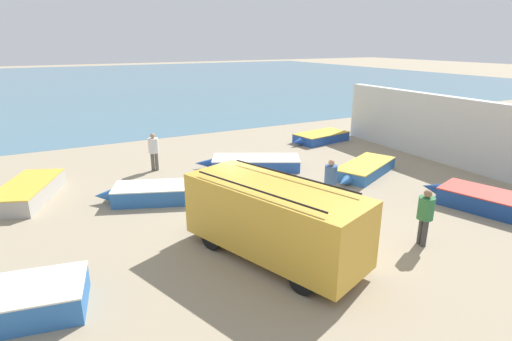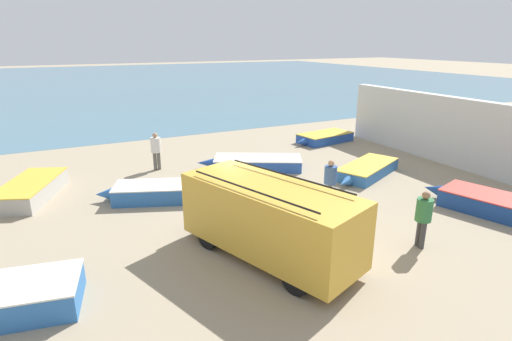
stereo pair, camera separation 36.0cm
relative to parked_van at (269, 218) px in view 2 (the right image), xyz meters
The scene contains 13 objects.
ground_plane 3.66m from the parked_van, 74.52° to the left, with size 200.00×200.00×0.00m, color gray.
sea_water 55.37m from the parked_van, 89.04° to the left, with size 120.00×80.00×0.01m, color #477084.
harbor_wall 12.75m from the parked_van, 19.95° to the left, with size 0.50×12.24×3.21m, color silver.
parked_van is the anchor object (origin of this frame).
fishing_rowboat_0 8.37m from the parked_van, 30.47° to the left, with size 4.31×2.79×0.52m.
fishing_rowboat_1 8.07m from the parked_van, 66.40° to the left, with size 4.78×3.24×0.54m.
fishing_rowboat_2 13.66m from the parked_van, 48.01° to the left, with size 3.96×2.10×0.53m.
fishing_rowboat_3 10.01m from the parked_van, 126.91° to the left, with size 2.76×4.40×0.66m.
fishing_rowboat_4 5.90m from the parked_van, 108.52° to the left, with size 4.03×2.49×0.62m.
fishing_rowboat_6 8.49m from the parked_van, ahead, with size 2.61×4.69×0.64m.
fisherman_0 9.25m from the parked_van, 95.73° to the left, with size 0.46×0.46×1.75m.
fisherman_1 4.44m from the parked_van, 19.47° to the right, with size 0.45×0.45×1.72m.
fisherman_2 4.33m from the parked_van, 31.21° to the left, with size 0.45×0.45×1.70m.
Camera 2 is at (-5.60, -11.99, 5.71)m, focal length 28.00 mm.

